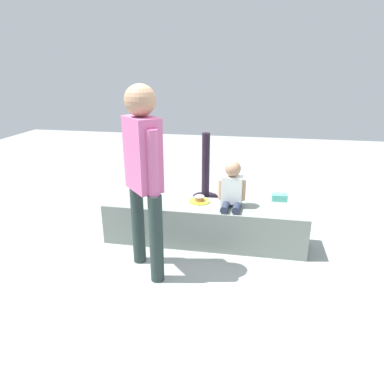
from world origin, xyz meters
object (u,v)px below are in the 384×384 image
water_bottle_near_gift (156,193)px  cake_plate (199,200)px  child_seated (232,187)px  adult_standing (143,166)px  handbag_black_leather (225,216)px  gift_bag (279,205)px

water_bottle_near_gift → cake_plate: bearing=-52.5°
child_seated → adult_standing: adult_standing is taller
cake_plate → handbag_black_leather: bearing=55.2°
handbag_black_leather → child_seated: bearing=-78.5°
gift_bag → adult_standing: bearing=-130.3°
water_bottle_near_gift → gift_bag: bearing=-8.7°
child_seated → gift_bag: (0.55, 0.84, -0.50)m
water_bottle_near_gift → handbag_black_leather: 1.24m
gift_bag → water_bottle_near_gift: gift_bag is taller
adult_standing → handbag_black_leather: size_ratio=4.76×
cake_plate → water_bottle_near_gift: bearing=127.5°
adult_standing → cake_plate: 0.98m
child_seated → handbag_black_leather: (-0.09, 0.44, -0.52)m
cake_plate → adult_standing: bearing=-117.1°
child_seated → handbag_black_leather: 0.68m
adult_standing → water_bottle_near_gift: adult_standing is taller
handbag_black_leather → gift_bag: bearing=32.2°
adult_standing → gift_bag: adult_standing is taller
child_seated → adult_standing: size_ratio=0.29×
cake_plate → gift_bag: 1.22m
cake_plate → handbag_black_leather: cake_plate is taller
gift_bag → water_bottle_near_gift: 1.70m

